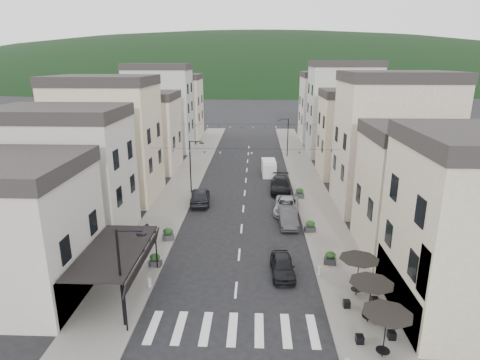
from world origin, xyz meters
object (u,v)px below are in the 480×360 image
object	(u,v)px
parked_car_c	(286,205)
delivery_van	(269,167)
parked_car_e	(200,196)
pedestrian_b	(148,234)
parked_car_a	(282,266)
parked_car_d	(281,185)
pedestrian_a	(142,245)
parked_car_b	(288,217)

from	to	relation	value
parked_car_c	delivery_van	distance (m)	13.57
delivery_van	parked_car_e	bearing A→B (deg)	-125.68
delivery_van	pedestrian_b	bearing A→B (deg)	-118.12
parked_car_e	parked_car_c	bearing A→B (deg)	160.36
parked_car_a	parked_car_d	xyz separation A→B (m)	(0.92, 18.67, 0.13)
parked_car_c	pedestrian_b	world-z (taller)	pedestrian_b
parked_car_c	pedestrian_b	bearing A→B (deg)	-139.70
parked_car_c	parked_car_d	size ratio (longest dim) A/B	0.92
parked_car_a	delivery_van	size ratio (longest dim) A/B	0.89
parked_car_d	pedestrian_b	size ratio (longest dim) A/B	3.21
pedestrian_a	pedestrian_b	xyz separation A→B (m)	(-0.01, 1.91, 0.07)
parked_car_b	parked_car_d	size ratio (longest dim) A/B	0.82
parked_car_e	pedestrian_b	bearing A→B (deg)	68.00
parked_car_a	parked_car_c	distance (m)	12.18
parked_car_c	pedestrian_a	bearing A→B (deg)	-133.72
parked_car_e	pedestrian_a	distance (m)	12.23
parked_car_b	parked_car_c	xyz separation A→B (m)	(0.08, 3.19, -0.04)
pedestrian_b	parked_car_a	bearing A→B (deg)	-15.87
parked_car_a	parked_car_c	bearing A→B (deg)	82.38
delivery_van	pedestrian_a	distance (m)	25.44
parked_car_b	delivery_van	bearing A→B (deg)	93.22
parked_car_a	pedestrian_a	xyz separation A→B (m)	(-10.62, 2.39, 0.23)
parked_car_b	parked_car_e	size ratio (longest dim) A/B	0.90
parked_car_b	parked_car_d	xyz separation A→B (m)	(-0.12, 9.73, 0.06)
parked_car_d	pedestrian_b	world-z (taller)	pedestrian_b
parked_car_b	pedestrian_b	bearing A→B (deg)	-159.54
parked_car_a	parked_car_b	size ratio (longest dim) A/B	0.88
parked_car_b	parked_car_e	distance (m)	10.30
pedestrian_a	parked_car_d	bearing A→B (deg)	34.97
parked_car_d	pedestrian_b	xyz separation A→B (m)	(-11.55, -14.37, 0.18)
parked_car_d	parked_car_c	bearing A→B (deg)	-85.25
parked_car_b	parked_car_c	distance (m)	3.19
parked_car_a	pedestrian_b	size ratio (longest dim) A/B	2.30
delivery_van	pedestrian_a	world-z (taller)	delivery_van
parked_car_c	parked_car_e	xyz separation A→B (m)	(-8.88, 2.16, 0.15)
parked_car_d	pedestrian_a	world-z (taller)	pedestrian_a
pedestrian_a	delivery_van	bearing A→B (deg)	46.26
parked_car_d	parked_car_e	world-z (taller)	parked_car_e
parked_car_b	pedestrian_b	distance (m)	12.56
parked_car_a	pedestrian_b	world-z (taller)	pedestrian_b
pedestrian_a	parked_car_a	bearing A→B (deg)	-32.39
parked_car_d	pedestrian_b	distance (m)	18.44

